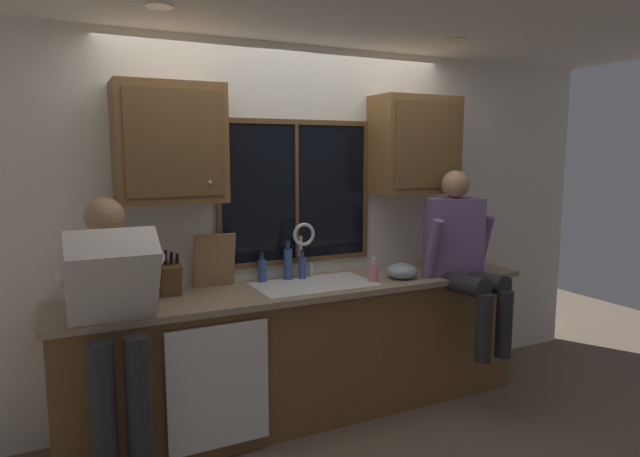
% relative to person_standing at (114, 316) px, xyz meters
% --- Properties ---
extents(back_wall, '(5.58, 0.12, 2.55)m').
position_rel_person_standing_xyz_m(back_wall, '(1.25, 0.68, 0.31)').
color(back_wall, silver).
rests_on(back_wall, floor).
extents(ceiling_downlight_left, '(0.14, 0.14, 0.01)m').
position_rel_person_standing_xyz_m(ceiling_downlight_left, '(0.30, 0.02, 1.58)').
color(ceiling_downlight_left, '#FFEAB2').
extents(ceiling_downlight_right, '(0.14, 0.14, 0.01)m').
position_rel_person_standing_xyz_m(ceiling_downlight_right, '(2.21, 0.02, 1.58)').
color(ceiling_downlight_right, '#FFEAB2').
extents(window_glass, '(1.10, 0.02, 0.95)m').
position_rel_person_standing_xyz_m(window_glass, '(1.31, 0.61, 0.56)').
color(window_glass, black).
extents(window_frame_top, '(1.17, 0.02, 0.04)m').
position_rel_person_standing_xyz_m(window_frame_top, '(1.31, 0.60, 1.05)').
color(window_frame_top, brown).
extents(window_frame_bottom, '(1.17, 0.02, 0.04)m').
position_rel_person_standing_xyz_m(window_frame_bottom, '(1.31, 0.60, 0.07)').
color(window_frame_bottom, brown).
extents(window_frame_left, '(0.03, 0.02, 0.95)m').
position_rel_person_standing_xyz_m(window_frame_left, '(0.74, 0.60, 0.56)').
color(window_frame_left, brown).
extents(window_frame_right, '(0.03, 0.02, 0.95)m').
position_rel_person_standing_xyz_m(window_frame_right, '(1.88, 0.60, 0.56)').
color(window_frame_right, brown).
extents(window_mullion_center, '(0.02, 0.02, 0.95)m').
position_rel_person_standing_xyz_m(window_mullion_center, '(1.31, 0.60, 0.56)').
color(window_mullion_center, brown).
extents(lower_cabinet_run, '(3.18, 0.58, 0.88)m').
position_rel_person_standing_xyz_m(lower_cabinet_run, '(1.25, 0.33, -0.52)').
color(lower_cabinet_run, brown).
rests_on(lower_cabinet_run, floor).
extents(countertop, '(3.24, 0.62, 0.04)m').
position_rel_person_standing_xyz_m(countertop, '(1.25, 0.31, -0.06)').
color(countertop, gray).
rests_on(countertop, lower_cabinet_run).
extents(dishwasher_front, '(0.60, 0.02, 0.74)m').
position_rel_person_standing_xyz_m(dishwasher_front, '(0.55, 0.01, -0.50)').
color(dishwasher_front, white).
extents(upper_cabinet_left, '(0.65, 0.36, 0.72)m').
position_rel_person_standing_xyz_m(upper_cabinet_left, '(0.41, 0.45, 0.90)').
color(upper_cabinet_left, brown).
extents(upper_cabinet_right, '(0.65, 0.36, 0.72)m').
position_rel_person_standing_xyz_m(upper_cabinet_right, '(2.21, 0.45, 0.90)').
color(upper_cabinet_right, brown).
extents(sink, '(0.80, 0.46, 0.21)m').
position_rel_person_standing_xyz_m(sink, '(1.31, 0.32, -0.14)').
color(sink, silver).
rests_on(sink, lower_cabinet_run).
extents(faucet, '(0.18, 0.09, 0.40)m').
position_rel_person_standing_xyz_m(faucet, '(1.32, 0.50, 0.21)').
color(faucet, silver).
rests_on(faucet, countertop).
extents(person_standing, '(0.53, 0.69, 1.56)m').
position_rel_person_standing_xyz_m(person_standing, '(0.00, 0.00, 0.00)').
color(person_standing, '#262628').
rests_on(person_standing, floor).
extents(person_sitting_on_counter, '(0.54, 0.66, 1.26)m').
position_rel_person_standing_xyz_m(person_sitting_on_counter, '(2.36, 0.05, 0.14)').
color(person_sitting_on_counter, '#262628').
rests_on(person_sitting_on_counter, countertop).
extents(knife_block, '(0.12, 0.18, 0.32)m').
position_rel_person_standing_xyz_m(knife_block, '(0.38, 0.44, 0.07)').
color(knife_block, brown).
rests_on(knife_block, countertop).
extents(cutting_board, '(0.27, 0.10, 0.36)m').
position_rel_person_standing_xyz_m(cutting_board, '(0.69, 0.53, 0.14)').
color(cutting_board, '#997047').
rests_on(cutting_board, countertop).
extents(mixing_bowl, '(0.22, 0.22, 0.11)m').
position_rel_person_standing_xyz_m(mixing_bowl, '(1.95, 0.20, 0.01)').
color(mixing_bowl, '#8C99A8').
rests_on(mixing_bowl, countertop).
extents(soap_dispenser, '(0.06, 0.07, 0.17)m').
position_rel_person_standing_xyz_m(soap_dispenser, '(1.72, 0.20, 0.02)').
color(soap_dispenser, pink).
rests_on(soap_dispenser, countertop).
extents(bottle_green_glass, '(0.06, 0.06, 0.20)m').
position_rel_person_standing_xyz_m(bottle_green_glass, '(1.02, 0.53, 0.04)').
color(bottle_green_glass, '#334C8C').
rests_on(bottle_green_glass, countertop).
extents(bottle_tall_clear, '(0.06, 0.06, 0.28)m').
position_rel_person_standing_xyz_m(bottle_tall_clear, '(1.21, 0.52, 0.07)').
color(bottle_tall_clear, '#334C8C').
rests_on(bottle_tall_clear, countertop).
extents(bottle_amber_small, '(0.05, 0.05, 0.20)m').
position_rel_person_standing_xyz_m(bottle_amber_small, '(1.31, 0.50, 0.04)').
color(bottle_amber_small, '#334C8C').
rests_on(bottle_amber_small, countertop).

